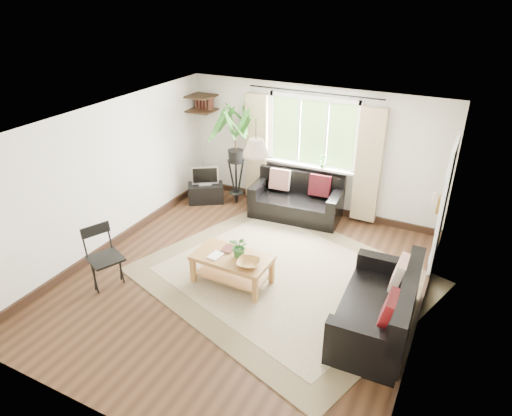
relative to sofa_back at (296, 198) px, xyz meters
The scene contains 24 objects.
floor 2.31m from the sofa_back, 87.64° to the right, with size 5.50×5.50×0.00m, color black.
ceiling 3.04m from the sofa_back, 87.64° to the right, with size 5.50×5.50×0.00m, color white.
wall_back 0.94m from the sofa_back, 78.84° to the left, with size 5.00×0.02×2.40m, color silver.
wall_front 5.09m from the sofa_back, 88.93° to the right, with size 5.00×0.02×2.40m, color silver.
wall_left 3.41m from the sofa_back, 136.62° to the right, with size 0.02×5.50×2.40m, color silver.
wall_right 3.54m from the sofa_back, 41.24° to the right, with size 0.02×5.50×2.40m, color silver.
rug 2.04m from the sofa_back, 73.21° to the right, with size 3.91×3.35×0.02m, color beige.
window 1.24m from the sofa_back, 77.85° to the left, with size 2.50×0.16×2.16m, color white, non-canonical shape.
door 2.70m from the sofa_back, 12.62° to the right, with size 0.06×0.96×2.06m, color silver.
corner_shelf 2.64m from the sofa_back, behind, with size 0.50×0.50×0.34m, color black, non-canonical shape.
pendant_lamp 2.50m from the sofa_back, 87.13° to the right, with size 0.36×0.36×0.54m, color beige, non-canonical shape.
wall_sconce 3.48m from the sofa_back, 38.03° to the right, with size 0.12×0.12×0.28m, color beige, non-canonical shape.
sofa_back is the anchor object (origin of this frame).
sofa_right 3.23m from the sofa_back, 49.52° to the right, with size 0.87×1.74×0.82m, color black, non-canonical shape.
coffee_table 2.40m from the sofa_back, 90.95° to the right, with size 1.14×0.62×0.47m, color brown, non-canonical shape.
table_plant 2.35m from the sofa_back, 88.41° to the right, with size 0.29×0.25×0.32m, color #2F692A.
bowl 2.52m from the sofa_back, 83.37° to the right, with size 0.33×0.33×0.08m, color #9F7137.
book_a 2.51m from the sofa_back, 97.60° to the right, with size 0.16×0.22×0.02m, color white.
book_b 2.28m from the sofa_back, 96.70° to the right, with size 0.17×0.23×0.02m, color #512620.
tv_stand 1.90m from the sofa_back, behind, with size 0.70×0.39×0.37m, color black.
tv 1.90m from the sofa_back, behind, with size 0.53×0.18×0.41m, color #A5A5AA, non-canonical shape.
palm_stand 1.44m from the sofa_back, behind, with size 0.77×0.77×1.97m, color black, non-canonical shape.
folding_chair 3.67m from the sofa_back, 116.18° to the right, with size 0.49×0.49×0.94m, color black, non-canonical shape.
sill_plant 0.84m from the sofa_back, 45.99° to the left, with size 0.14×0.10×0.27m, color #2D6023.
Camera 1 is at (2.70, -4.96, 4.09)m, focal length 32.00 mm.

